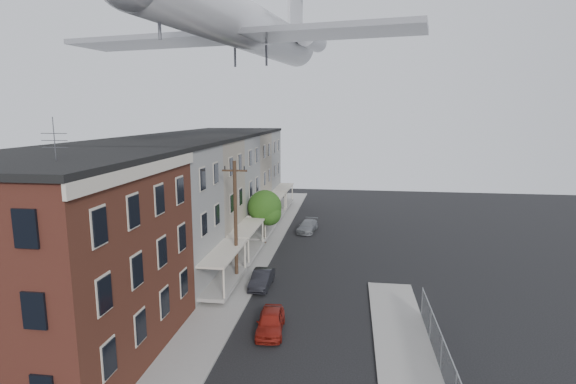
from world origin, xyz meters
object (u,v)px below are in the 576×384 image
(car_mid, at_px, (262,279))
(utility_pole, at_px, (236,221))
(car_far, at_px, (308,226))
(airplane, at_px, (248,26))
(car_near, at_px, (271,322))
(street_tree, at_px, (266,209))

(car_mid, bearing_deg, utility_pole, 164.30)
(car_far, relative_size, airplane, 0.13)
(utility_pole, height_order, car_mid, utility_pole)
(car_near, relative_size, airplane, 0.12)
(car_near, height_order, car_far, car_near)
(utility_pole, bearing_deg, car_mid, -16.76)
(car_near, bearing_deg, airplane, 103.54)
(street_tree, relative_size, car_mid, 1.42)
(airplane, bearing_deg, car_mid, -68.85)
(utility_pole, relative_size, car_far, 2.21)
(car_mid, distance_m, car_far, 15.73)
(car_near, height_order, car_mid, car_near)
(car_far, bearing_deg, utility_pole, -96.61)
(utility_pole, relative_size, car_near, 2.43)
(street_tree, height_order, car_near, street_tree)
(car_near, bearing_deg, utility_pole, 113.71)
(car_near, relative_size, car_mid, 1.01)
(street_tree, distance_m, airplane, 16.38)
(car_far, bearing_deg, street_tree, -116.67)
(car_near, height_order, airplane, airplane)
(car_mid, bearing_deg, car_far, 84.48)
(utility_pole, xyz_separation_m, car_far, (3.80, 15.02, -4.08))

